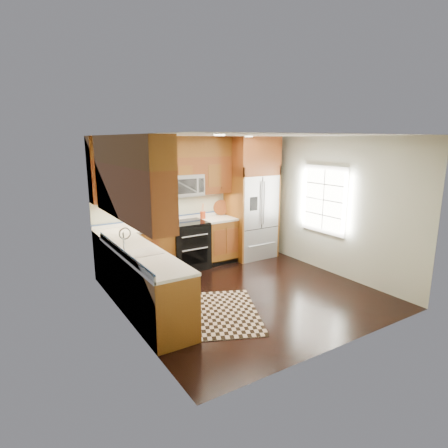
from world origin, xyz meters
TOP-DOWN VIEW (x-y plane):
  - ground at (0.00, 0.00)m, footprint 4.00×4.00m
  - wall_back at (0.00, 2.00)m, footprint 4.00×0.02m
  - wall_left at (-2.00, 0.00)m, footprint 0.02×4.00m
  - wall_right at (2.00, 0.00)m, footprint 0.02×4.00m
  - window at (1.98, 0.20)m, footprint 0.04×1.10m
  - base_cabinets at (-1.23, 0.90)m, footprint 2.85×3.00m
  - countertop at (-1.09, 1.01)m, footprint 2.86×3.01m
  - upper_cabinets at (-1.15, 1.09)m, footprint 2.85×3.00m
  - range at (-0.25, 1.67)m, footprint 0.76×0.67m
  - microwave at (-0.25, 1.80)m, footprint 0.76×0.40m
  - refrigerator at (1.30, 1.63)m, footprint 0.98×0.75m
  - sink_faucet at (-1.73, 0.23)m, footprint 0.54×0.44m
  - rug at (-0.68, -0.45)m, footprint 1.49×1.81m
  - knife_block at (-0.69, 1.83)m, footprint 0.11×0.14m
  - utensil_crock at (0.19, 1.81)m, footprint 0.14×0.14m
  - cutting_board at (0.71, 1.94)m, footprint 0.42×0.42m

SIDE VIEW (x-z plane):
  - ground at x=0.00m, z-range 0.00..0.00m
  - rug at x=-0.68m, z-range 0.00..0.01m
  - base_cabinets at x=-1.23m, z-range 0.00..0.90m
  - range at x=-0.25m, z-range 0.00..0.94m
  - countertop at x=-1.09m, z-range 0.90..0.94m
  - cutting_board at x=0.71m, z-range 0.94..0.96m
  - sink_faucet at x=-1.73m, z-range 0.81..1.18m
  - utensil_crock at x=0.19m, z-range 0.89..1.21m
  - knife_block at x=-0.69m, z-range 0.91..1.19m
  - wall_back at x=0.00m, z-range 0.00..2.60m
  - wall_left at x=-2.00m, z-range 0.00..2.60m
  - wall_right at x=2.00m, z-range 0.00..2.60m
  - refrigerator at x=1.30m, z-range 0.00..2.60m
  - window at x=1.98m, z-range 0.75..2.05m
  - microwave at x=-0.25m, z-range 1.45..1.87m
  - upper_cabinets at x=-1.15m, z-range 1.45..2.60m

